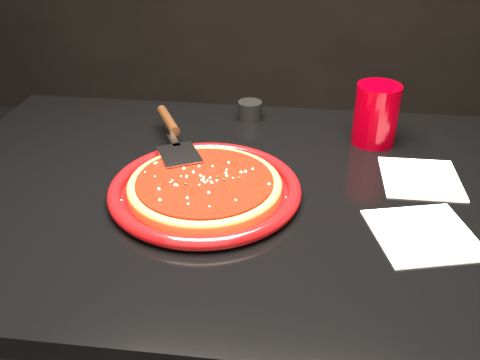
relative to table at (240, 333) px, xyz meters
name	(u,v)px	position (x,y,z in m)	size (l,w,h in m)	color
table	(240,333)	(0.00, 0.00, 0.00)	(1.20, 0.80, 0.75)	black
plate	(205,190)	(-0.06, -0.03, 0.39)	(0.35, 0.35, 0.03)	maroon
pizza_crust	(205,188)	(-0.06, -0.03, 0.39)	(0.28, 0.28, 0.01)	brown
pizza_crust_rim	(205,184)	(-0.06, -0.03, 0.40)	(0.28, 0.28, 0.02)	brown
pizza_sauce	(205,182)	(-0.06, -0.03, 0.40)	(0.25, 0.25, 0.01)	maroon
parmesan_dusting	(205,179)	(-0.06, -0.03, 0.41)	(0.24, 0.24, 0.01)	#F7EDC0
basil_flecks	(205,179)	(-0.06, -0.03, 0.41)	(0.22, 0.22, 0.00)	black
pizza_server	(174,134)	(-0.15, 0.12, 0.42)	(0.09, 0.31, 0.02)	#BABDC2
cup	(376,114)	(0.26, 0.23, 0.44)	(0.09, 0.09, 0.13)	#85000A
napkin_a	(423,234)	(0.31, -0.11, 0.38)	(0.16, 0.16, 0.00)	silver
napkin_b	(421,178)	(0.34, 0.08, 0.38)	(0.14, 0.15, 0.00)	silver
ramekin	(250,110)	(-0.01, 0.32, 0.40)	(0.06, 0.06, 0.04)	black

